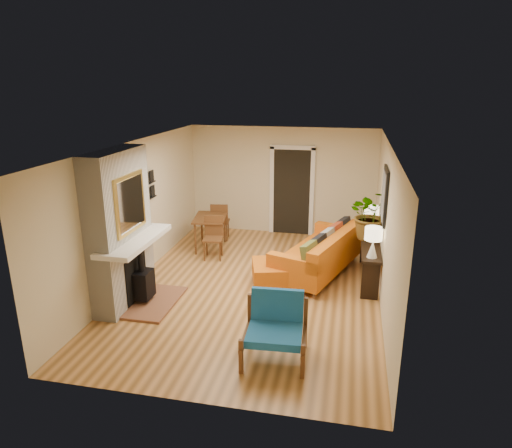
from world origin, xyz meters
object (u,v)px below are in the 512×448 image
object	(u,v)px
dining_table	(213,223)
console_table	(370,251)
lamp_far	(371,216)
houseplant	(372,214)
blue_chair	(276,323)
lamp_near	(373,239)
sofa	(322,253)
ottoman	(275,272)

from	to	relation	value
dining_table	console_table	xyz separation A→B (m)	(3.38, -1.04, -0.01)
console_table	lamp_far	xyz separation A→B (m)	(0.00, 0.71, 0.49)
dining_table	houseplant	distance (m)	3.51
blue_chair	houseplant	size ratio (longest dim) A/B	0.92
dining_table	lamp_near	size ratio (longest dim) A/B	3.17
console_table	houseplant	xyz separation A→B (m)	(-0.01, 0.29, 0.64)
blue_chair	lamp_far	distance (m)	3.82
dining_table	lamp_far	bearing A→B (deg)	-5.56
houseplant	blue_chair	bearing A→B (deg)	-112.69
houseplant	sofa	bearing A→B (deg)	-170.17
ottoman	lamp_far	bearing A→B (deg)	37.06
ottoman	console_table	distance (m)	1.83
lamp_far	houseplant	distance (m)	0.44
lamp_far	lamp_near	bearing A→B (deg)	-90.00
ottoman	dining_table	bearing A→B (deg)	136.14
console_table	houseplant	bearing A→B (deg)	91.95
lamp_near	lamp_far	distance (m)	1.41
console_table	lamp_near	size ratio (longest dim) A/B	3.43
blue_chair	dining_table	distance (m)	4.39
console_table	lamp_far	world-z (taller)	lamp_far
blue_chair	lamp_near	size ratio (longest dim) A/B	1.66
console_table	ottoman	bearing A→B (deg)	-161.23
sofa	houseplant	bearing A→B (deg)	9.83
blue_chair	console_table	world-z (taller)	blue_chair
sofa	blue_chair	bearing A→B (deg)	-97.97
sofa	lamp_near	xyz separation A→B (m)	(0.90, -0.84, 0.66)
ottoman	lamp_near	world-z (taller)	lamp_near
lamp_far	houseplant	size ratio (longest dim) A/B	0.55
ottoman	lamp_near	bearing A→B (deg)	-4.05
ottoman	dining_table	size ratio (longest dim) A/B	0.59
lamp_far	houseplant	xyz separation A→B (m)	(-0.01, -0.41, 0.15)
dining_table	houseplant	size ratio (longest dim) A/B	1.75
dining_table	lamp_near	world-z (taller)	lamp_near
ottoman	console_table	world-z (taller)	console_table
dining_table	lamp_far	xyz separation A→B (m)	(3.38, -0.33, 0.47)
dining_table	lamp_far	world-z (taller)	lamp_far
sofa	lamp_far	distance (m)	1.25
ottoman	houseplant	distance (m)	2.14
lamp_near	houseplant	bearing A→B (deg)	90.58
houseplant	lamp_far	bearing A→B (deg)	88.61
lamp_far	blue_chair	bearing A→B (deg)	-110.41
sofa	console_table	bearing A→B (deg)	-8.75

